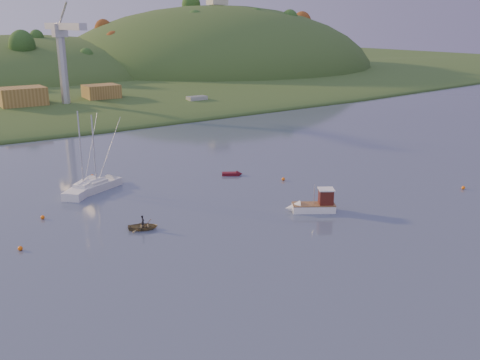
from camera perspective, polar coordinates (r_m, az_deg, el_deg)
shore_slope at (r=189.61m, az=-22.53°, el=8.35°), size 640.00×150.00×7.00m
hill_center at (r=235.42m, az=-22.54°, el=9.73°), size 140.00×120.00×36.00m
hill_right at (r=253.45m, az=-2.36°, el=11.36°), size 150.00×130.00×60.00m
hillside_trees at (r=209.09m, az=-23.73°, el=8.88°), size 280.00×50.00×32.00m
wharf at (r=149.38m, az=-17.10°, el=7.43°), size 42.00×16.00×2.40m
shed_west at (r=146.60m, az=-22.22°, el=8.20°), size 11.00×8.00×4.80m
shed_east at (r=153.33m, az=-14.56°, el=9.06°), size 9.00×7.00×4.00m
dock_crane at (r=143.56m, az=-18.37°, el=13.41°), size 3.20×28.00×20.30m
fishing_boat at (r=68.00m, az=7.53°, el=-2.66°), size 6.35×5.03×4.02m
sailboat_near at (r=77.91m, az=-16.30°, el=-0.80°), size 7.60×7.71×11.56m
sailboat_far at (r=78.65m, az=-15.03°, el=-0.56°), size 8.05×5.40×10.81m
canoe at (r=62.98m, az=-10.30°, el=-4.90°), size 4.17×3.69×0.71m
paddler at (r=62.84m, az=-10.32°, el=-4.58°), size 0.55×0.63×1.47m
red_tender at (r=83.47m, az=-0.57°, el=0.66°), size 3.28×2.60×1.09m
work_vessel at (r=149.75m, az=-4.62°, el=8.11°), size 12.63×4.51×3.25m
buoy_0 at (r=82.91m, az=22.72°, el=-0.76°), size 0.50×0.50×0.50m
buoy_1 at (r=80.91m, az=4.64°, el=0.11°), size 0.50×0.50×0.50m
buoy_2 at (r=69.41m, az=-20.31°, el=-3.74°), size 0.50×0.50×0.50m
buoy_3 at (r=85.36m, az=-15.50°, el=0.42°), size 0.50×0.50×0.50m
buoy_4 at (r=61.06m, az=-22.40°, el=-6.76°), size 0.50×0.50×0.50m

